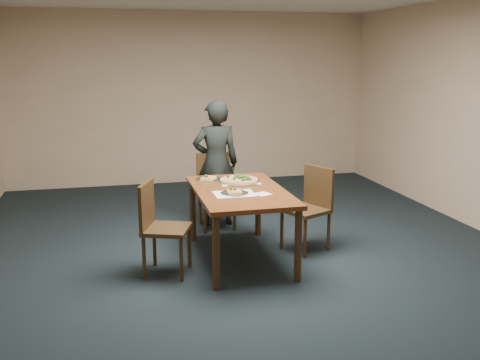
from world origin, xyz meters
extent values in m
plane|color=black|center=(0.00, 0.00, 0.00)|extent=(8.00, 8.00, 0.00)
plane|color=#CAAB8C|center=(0.00, 4.00, 1.40)|extent=(6.00, 0.00, 6.00)
cube|color=#522610|center=(-0.07, 0.31, 0.73)|extent=(0.90, 1.50, 0.04)
cylinder|color=black|center=(-0.46, -0.38, 0.35)|extent=(0.07, 0.07, 0.70)
cylinder|color=black|center=(-0.46, 1.00, 0.35)|extent=(0.07, 0.07, 0.70)
cylinder|color=black|center=(0.32, -0.38, 0.35)|extent=(0.07, 0.07, 0.70)
cylinder|color=black|center=(0.32, 1.00, 0.35)|extent=(0.07, 0.07, 0.70)
cube|color=black|center=(-0.10, 1.40, 0.45)|extent=(0.43, 0.43, 0.04)
cylinder|color=black|center=(-0.28, 1.22, 0.21)|extent=(0.04, 0.04, 0.43)
cylinder|color=black|center=(-0.29, 1.58, 0.21)|extent=(0.04, 0.04, 0.43)
cylinder|color=black|center=(0.08, 1.23, 0.21)|extent=(0.04, 0.04, 0.43)
cylinder|color=black|center=(0.07, 1.59, 0.21)|extent=(0.04, 0.04, 0.43)
cube|color=black|center=(-0.11, 1.59, 0.69)|extent=(0.42, 0.04, 0.44)
cube|color=black|center=(-0.85, 0.11, 0.45)|extent=(0.54, 0.54, 0.04)
cylinder|color=black|center=(-0.75, -0.13, 0.21)|extent=(0.04, 0.04, 0.43)
cylinder|color=black|center=(-1.09, 0.00, 0.21)|extent=(0.04, 0.04, 0.43)
cylinder|color=black|center=(-0.62, 0.21, 0.21)|extent=(0.04, 0.04, 0.43)
cylinder|color=black|center=(-0.96, 0.34, 0.21)|extent=(0.04, 0.04, 0.43)
cube|color=black|center=(-1.03, 0.17, 0.69)|extent=(0.18, 0.41, 0.44)
cube|color=black|center=(0.68, 0.41, 0.45)|extent=(0.56, 0.56, 0.04)
cylinder|color=black|center=(0.45, 0.50, 0.21)|extent=(0.04, 0.04, 0.43)
cylinder|color=black|center=(0.77, 0.65, 0.21)|extent=(0.04, 0.04, 0.43)
cylinder|color=black|center=(0.59, 0.17, 0.21)|extent=(0.04, 0.04, 0.43)
cylinder|color=black|center=(0.92, 0.32, 0.21)|extent=(0.04, 0.04, 0.43)
cube|color=black|center=(0.86, 0.49, 0.69)|extent=(0.20, 0.40, 0.44)
imported|color=black|center=(-0.08, 1.55, 0.79)|extent=(0.59, 0.40, 1.57)
cube|color=white|center=(0.00, 0.64, 0.75)|extent=(0.42, 0.32, 0.00)
cube|color=white|center=(-0.17, 0.16, 0.75)|extent=(0.40, 0.30, 0.00)
cylinder|color=silver|center=(0.00, 0.64, 0.76)|extent=(0.45, 0.45, 0.01)
cylinder|color=#B69946|center=(0.00, 0.64, 0.77)|extent=(0.40, 0.40, 0.02)
cylinder|color=tan|center=(0.00, 0.64, 0.79)|extent=(0.36, 0.36, 0.01)
sphere|color=#1B3B12|center=(0.08, 0.60, 0.80)|extent=(0.04, 0.04, 0.04)
sphere|color=#1B3B12|center=(0.01, 0.51, 0.80)|extent=(0.04, 0.04, 0.04)
sphere|color=#1B3B12|center=(0.00, 0.62, 0.80)|extent=(0.04, 0.04, 0.04)
sphere|color=#1B3B12|center=(0.09, 0.52, 0.80)|extent=(0.04, 0.04, 0.04)
sphere|color=#1B3B12|center=(-0.01, 0.70, 0.80)|extent=(0.04, 0.04, 0.04)
sphere|color=#1B3B12|center=(-0.03, 0.67, 0.80)|extent=(0.03, 0.03, 0.03)
sphere|color=#1B3B12|center=(0.03, 0.66, 0.80)|extent=(0.04, 0.04, 0.04)
sphere|color=#1B3B12|center=(-0.11, 0.71, 0.80)|extent=(0.03, 0.03, 0.03)
sphere|color=#1B3B12|center=(-0.07, 0.59, 0.80)|extent=(0.03, 0.03, 0.03)
sphere|color=#1B3B12|center=(0.04, 0.65, 0.80)|extent=(0.03, 0.03, 0.03)
sphere|color=#1B3B12|center=(0.06, 0.53, 0.80)|extent=(0.04, 0.04, 0.04)
sphere|color=#1B3B12|center=(-0.06, 0.62, 0.80)|extent=(0.03, 0.03, 0.03)
sphere|color=#1B3B12|center=(0.01, 0.75, 0.80)|extent=(0.04, 0.04, 0.04)
sphere|color=#1B3B12|center=(-0.02, 0.72, 0.80)|extent=(0.04, 0.04, 0.04)
sphere|color=#1B3B12|center=(0.07, 0.65, 0.80)|extent=(0.04, 0.04, 0.04)
cylinder|color=silver|center=(-0.17, 0.16, 0.76)|extent=(0.28, 0.28, 0.01)
cube|color=#B69946|center=(-0.17, 0.16, 0.77)|extent=(0.14, 0.18, 0.02)
cube|color=tan|center=(-0.17, 0.16, 0.78)|extent=(0.11, 0.15, 0.01)
sphere|color=#1B3B12|center=(-0.20, 0.19, 0.79)|extent=(0.03, 0.03, 0.03)
sphere|color=#1B3B12|center=(-0.16, 0.17, 0.79)|extent=(0.03, 0.03, 0.03)
cylinder|color=silver|center=(-0.30, 0.84, 0.76)|extent=(0.28, 0.28, 0.01)
cube|color=#B69946|center=(-0.30, 0.84, 0.77)|extent=(0.20, 0.21, 0.02)
cube|color=tan|center=(-0.30, 0.84, 0.78)|extent=(0.16, 0.17, 0.01)
sphere|color=#1B3B12|center=(-0.34, 0.84, 0.79)|extent=(0.03, 0.03, 0.03)
sphere|color=#1B3B12|center=(-0.33, 0.81, 0.79)|extent=(0.03, 0.03, 0.03)
cube|color=white|center=(0.10, 0.07, 0.75)|extent=(0.19, 0.19, 0.01)
camera|label=1|loc=(-1.33, -4.83, 2.07)|focal=40.00mm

